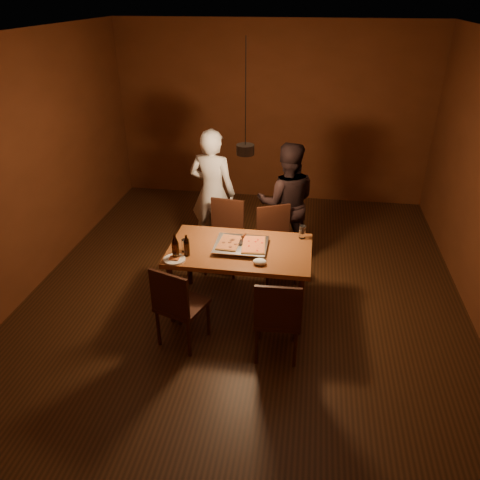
# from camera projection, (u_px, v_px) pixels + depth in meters

# --- Properties ---
(room_shell) EXTENTS (6.00, 6.00, 6.00)m
(room_shell) POSITION_uv_depth(u_px,v_px,m) (245.00, 183.00, 4.83)
(room_shell) COLOR #3D2110
(room_shell) RESTS_ON ground
(dining_table) EXTENTS (1.50, 0.90, 0.75)m
(dining_table) POSITION_uv_depth(u_px,v_px,m) (240.00, 254.00, 4.97)
(dining_table) COLOR brown
(dining_table) RESTS_ON floor
(chair_far_left) EXTENTS (0.47, 0.47, 0.49)m
(chair_far_left) POSITION_uv_depth(u_px,v_px,m) (225.00, 229.00, 5.80)
(chair_far_left) COLOR #38190F
(chair_far_left) RESTS_ON floor
(chair_far_right) EXTENTS (0.56, 0.56, 0.49)m
(chair_far_right) POSITION_uv_depth(u_px,v_px,m) (276.00, 236.00, 5.62)
(chair_far_right) COLOR #38190F
(chair_far_right) RESTS_ON floor
(chair_near_left) EXTENTS (0.53, 0.53, 0.49)m
(chair_near_left) POSITION_uv_depth(u_px,v_px,m) (177.00, 300.00, 4.47)
(chair_near_left) COLOR #38190F
(chair_near_left) RESTS_ON floor
(chair_near_right) EXTENTS (0.44, 0.44, 0.49)m
(chair_near_right) POSITION_uv_depth(u_px,v_px,m) (277.00, 313.00, 4.30)
(chair_near_right) COLOR #38190F
(chair_near_right) RESTS_ON floor
(pizza_tray) EXTENTS (0.56, 0.46, 0.05)m
(pizza_tray) POSITION_uv_depth(u_px,v_px,m) (241.00, 246.00, 4.93)
(pizza_tray) COLOR silver
(pizza_tray) RESTS_ON dining_table
(pizza_meat) EXTENTS (0.24, 0.36, 0.02)m
(pizza_meat) POSITION_uv_depth(u_px,v_px,m) (229.00, 242.00, 4.93)
(pizza_meat) COLOR maroon
(pizza_meat) RESTS_ON pizza_tray
(pizza_cheese) EXTENTS (0.27, 0.40, 0.02)m
(pizza_cheese) POSITION_uv_depth(u_px,v_px,m) (254.00, 245.00, 4.89)
(pizza_cheese) COLOR gold
(pizza_cheese) RESTS_ON pizza_tray
(spatula) EXTENTS (0.12, 0.25, 0.04)m
(spatula) POSITION_uv_depth(u_px,v_px,m) (240.00, 242.00, 4.93)
(spatula) COLOR silver
(spatula) RESTS_ON pizza_tray
(beer_bottle_a) EXTENTS (0.07, 0.07, 0.27)m
(beer_bottle_a) POSITION_uv_depth(u_px,v_px,m) (175.00, 247.00, 4.68)
(beer_bottle_a) COLOR black
(beer_bottle_a) RESTS_ON dining_table
(beer_bottle_b) EXTENTS (0.06, 0.06, 0.23)m
(beer_bottle_b) POSITION_uv_depth(u_px,v_px,m) (187.00, 246.00, 4.75)
(beer_bottle_b) COLOR black
(beer_bottle_b) RESTS_ON dining_table
(water_glass_left) EXTENTS (0.08, 0.08, 0.13)m
(water_glass_left) POSITION_uv_depth(u_px,v_px,m) (186.00, 245.00, 4.85)
(water_glass_left) COLOR silver
(water_glass_left) RESTS_ON dining_table
(water_glass_right) EXTENTS (0.07, 0.07, 0.15)m
(water_glass_right) POSITION_uv_depth(u_px,v_px,m) (302.00, 232.00, 5.10)
(water_glass_right) COLOR silver
(water_glass_right) RESTS_ON dining_table
(plate_slice) EXTENTS (0.22, 0.22, 0.03)m
(plate_slice) POSITION_uv_depth(u_px,v_px,m) (174.00, 259.00, 4.72)
(plate_slice) COLOR white
(plate_slice) RESTS_ON dining_table
(napkin) EXTENTS (0.14, 0.11, 0.06)m
(napkin) POSITION_uv_depth(u_px,v_px,m) (260.00, 262.00, 4.64)
(napkin) COLOR white
(napkin) RESTS_ON dining_table
(diner_white) EXTENTS (0.67, 0.49, 1.67)m
(diner_white) POSITION_uv_depth(u_px,v_px,m) (213.00, 192.00, 6.06)
(diner_white) COLOR white
(diner_white) RESTS_ON floor
(diner_dark) EXTENTS (0.82, 0.67, 1.56)m
(diner_dark) POSITION_uv_depth(u_px,v_px,m) (286.00, 203.00, 5.91)
(diner_dark) COLOR black
(diner_dark) RESTS_ON floor
(pendant_lamp) EXTENTS (0.18, 0.18, 1.10)m
(pendant_lamp) POSITION_uv_depth(u_px,v_px,m) (245.00, 149.00, 4.66)
(pendant_lamp) COLOR black
(pendant_lamp) RESTS_ON ceiling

